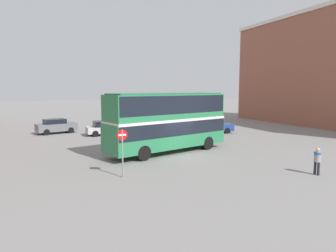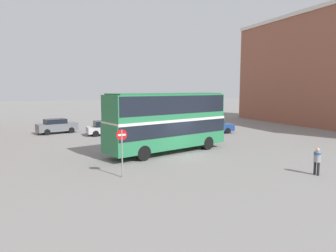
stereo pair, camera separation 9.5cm
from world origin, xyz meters
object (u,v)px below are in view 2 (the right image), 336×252
(pedestrian_foreground, at_px, (317,158))
(no_entry_sign, at_px, (122,146))
(double_decker_bus, at_px, (168,119))
(parked_car_side_street, at_px, (105,128))
(parked_car_kerb_near, at_px, (214,126))
(parked_car_kerb_far, at_px, (57,126))

(pedestrian_foreground, relative_size, no_entry_sign, 0.59)
(double_decker_bus, distance_m, parked_car_side_street, 11.50)
(parked_car_kerb_near, bearing_deg, double_decker_bus, -124.81)
(pedestrian_foreground, height_order, parked_car_kerb_far, parked_car_kerb_far)
(parked_car_side_street, height_order, no_entry_sign, no_entry_sign)
(double_decker_bus, bearing_deg, parked_car_kerb_near, 25.72)
(parked_car_kerb_near, relative_size, no_entry_sign, 1.66)
(no_entry_sign, bearing_deg, parked_car_side_street, 82.73)
(parked_car_side_street, bearing_deg, double_decker_bus, -76.59)
(parked_car_kerb_near, distance_m, no_entry_sign, 19.11)
(double_decker_bus, xyz_separation_m, pedestrian_foreground, (5.58, -9.09, -1.70))
(pedestrian_foreground, xyz_separation_m, no_entry_sign, (-10.54, 3.85, 0.84))
(parked_car_kerb_near, bearing_deg, parked_car_kerb_far, 172.43)
(double_decker_bus, height_order, pedestrian_foreground, double_decker_bus)
(double_decker_bus, distance_m, parked_car_kerb_far, 16.39)
(double_decker_bus, xyz_separation_m, parked_car_kerb_near, (8.92, 7.86, -1.89))
(double_decker_bus, height_order, parked_car_kerb_near, double_decker_bus)
(double_decker_bus, xyz_separation_m, parked_car_kerb_far, (-7.70, 14.36, -1.85))
(parked_car_kerb_near, bearing_deg, pedestrian_foreground, -87.34)
(double_decker_bus, distance_m, parked_car_kerb_near, 12.04)
(parked_car_side_street, relative_size, no_entry_sign, 1.44)
(parked_car_kerb_far, relative_size, no_entry_sign, 1.69)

